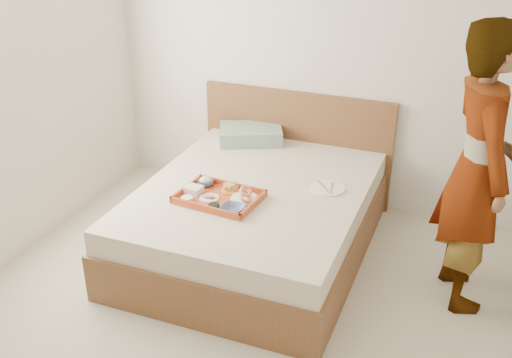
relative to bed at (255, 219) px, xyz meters
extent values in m
cube|color=beige|center=(0.13, -1.00, -0.27)|extent=(3.50, 4.00, 0.01)
cube|color=silver|center=(0.13, 1.00, 1.04)|extent=(3.50, 0.01, 2.60)
cube|color=brown|center=(0.00, 0.00, 0.00)|extent=(1.65, 2.00, 0.53)
cube|color=brown|center=(0.00, 0.97, 0.21)|extent=(1.65, 0.06, 0.95)
cube|color=#92A697|center=(-0.35, 0.79, 0.33)|extent=(0.62, 0.53, 0.12)
cube|color=#B94A1D|center=(-0.16, -0.27, 0.29)|extent=(0.59, 0.45, 0.05)
cylinder|color=white|center=(0.01, -0.23, 0.29)|extent=(0.21, 0.21, 0.01)
imported|color=navy|center=(0.01, -0.41, 0.30)|extent=(0.17, 0.17, 0.04)
cylinder|color=black|center=(-0.13, -0.42, 0.30)|extent=(0.09, 0.09, 0.03)
cylinder|color=white|center=(-0.22, -0.31, 0.29)|extent=(0.15, 0.15, 0.01)
cylinder|color=orange|center=(-0.13, -0.15, 0.29)|extent=(0.15, 0.15, 0.01)
imported|color=navy|center=(-0.33, -0.13, 0.30)|extent=(0.13, 0.13, 0.04)
cube|color=silver|center=(-0.35, -0.27, 0.31)|extent=(0.12, 0.11, 0.05)
cylinder|color=white|center=(-0.34, -0.39, 0.29)|extent=(0.09, 0.09, 0.03)
cylinder|color=white|center=(0.50, 0.16, 0.27)|extent=(0.33, 0.33, 0.01)
imported|color=beige|center=(1.47, 0.00, 0.66)|extent=(0.65, 0.79, 1.85)
camera|label=1|loc=(1.43, -3.60, 2.25)|focal=42.33mm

